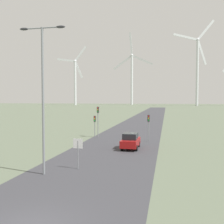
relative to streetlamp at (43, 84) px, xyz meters
The scene contains 10 objects.
road_surface 40.84m from the streetlamp, 85.37° to the left, with size 10.00×240.00×0.01m.
streetlamp is the anchor object (origin of this frame).
stop_sign_near 5.88m from the streetlamp, 44.27° to the left, with size 0.81×0.07×2.52m.
traffic_light_post_near_left 20.10m from the streetlamp, 92.90° to the left, with size 0.28×0.34×4.57m.
traffic_light_post_near_right 18.75m from the streetlamp, 68.30° to the left, with size 0.28×0.34×3.62m.
traffic_light_post_mid_left 20.12m from the streetlamp, 94.23° to the left, with size 0.28×0.34×3.22m.
car_approaching 14.00m from the streetlamp, 66.42° to the left, with size 1.89×4.14×1.83m.
wind_turbine_far_left 225.65m from the streetlamp, 109.23° to the left, with size 27.32×4.28×54.30m.
wind_turbine_left 235.90m from the streetlamp, 95.93° to the left, with size 38.75×2.96×69.46m.
wind_turbine_center 214.24m from the streetlamp, 80.93° to the left, with size 33.68×13.15×71.53m.
Camera 1 is at (5.89, -10.35, 5.76)m, focal length 42.00 mm.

